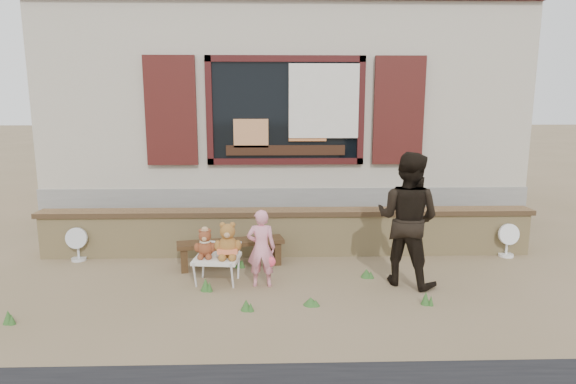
{
  "coord_description": "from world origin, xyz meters",
  "views": [
    {
      "loc": [
        -0.18,
        -5.75,
        2.2
      ],
      "look_at": [
        0.0,
        0.6,
        1.0
      ],
      "focal_mm": 30.0,
      "sensor_mm": 36.0,
      "label": 1
    }
  ],
  "objects_px": {
    "bench": "(231,247)",
    "folding_chair": "(217,259)",
    "adult": "(407,219)",
    "teddy_bear_right": "(228,239)",
    "child": "(261,248)",
    "teddy_bear_left": "(205,242)"
  },
  "relations": [
    {
      "from": "bench",
      "to": "folding_chair",
      "type": "height_order",
      "value": "bench"
    },
    {
      "from": "folding_chair",
      "to": "adult",
      "type": "relative_size",
      "value": 0.36
    },
    {
      "from": "folding_chair",
      "to": "teddy_bear_right",
      "type": "distance_m",
      "value": 0.29
    },
    {
      "from": "bench",
      "to": "folding_chair",
      "type": "xyz_separation_m",
      "value": [
        -0.12,
        -0.59,
        0.03
      ]
    },
    {
      "from": "child",
      "to": "teddy_bear_left",
      "type": "bearing_deg",
      "value": -9.37
    },
    {
      "from": "bench",
      "to": "adult",
      "type": "height_order",
      "value": "adult"
    },
    {
      "from": "teddy_bear_left",
      "to": "adult",
      "type": "distance_m",
      "value": 2.46
    },
    {
      "from": "teddy_bear_left",
      "to": "teddy_bear_right",
      "type": "height_order",
      "value": "teddy_bear_right"
    },
    {
      "from": "teddy_bear_right",
      "to": "adult",
      "type": "xyz_separation_m",
      "value": [
        2.17,
        -0.06,
        0.26
      ]
    },
    {
      "from": "bench",
      "to": "adult",
      "type": "bearing_deg",
      "value": -29.09
    },
    {
      "from": "folding_chair",
      "to": "adult",
      "type": "bearing_deg",
      "value": 4.3
    },
    {
      "from": "adult",
      "to": "folding_chair",
      "type": "bearing_deg",
      "value": 34.4
    },
    {
      "from": "teddy_bear_left",
      "to": "adult",
      "type": "bearing_deg",
      "value": 4.05
    },
    {
      "from": "teddy_bear_left",
      "to": "adult",
      "type": "relative_size",
      "value": 0.22
    },
    {
      "from": "bench",
      "to": "teddy_bear_left",
      "type": "bearing_deg",
      "value": -126.39
    },
    {
      "from": "bench",
      "to": "child",
      "type": "xyz_separation_m",
      "value": [
        0.43,
        -0.71,
        0.21
      ]
    },
    {
      "from": "teddy_bear_right",
      "to": "child",
      "type": "height_order",
      "value": "child"
    },
    {
      "from": "bench",
      "to": "teddy_bear_left",
      "type": "xyz_separation_m",
      "value": [
        -0.26,
        -0.57,
        0.24
      ]
    },
    {
      "from": "bench",
      "to": "child",
      "type": "distance_m",
      "value": 0.85
    },
    {
      "from": "teddy_bear_right",
      "to": "folding_chair",
      "type": "bearing_deg",
      "value": 180.0
    },
    {
      "from": "bench",
      "to": "adult",
      "type": "distance_m",
      "value": 2.35
    },
    {
      "from": "folding_chair",
      "to": "child",
      "type": "bearing_deg",
      "value": -5.95
    }
  ]
}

